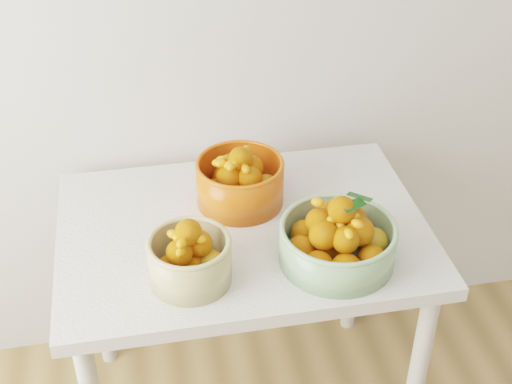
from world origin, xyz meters
The scene contains 4 objects.
table centered at (-0.15, 1.60, 0.65)m, with size 1.00×0.70×0.75m.
bowl_cream centered at (-0.31, 1.41, 0.82)m, with size 0.27×0.27×0.18m.
bowl_green centered at (0.06, 1.42, 0.82)m, with size 0.30×0.30×0.19m.
bowl_orange centered at (-0.14, 1.71, 0.82)m, with size 0.27×0.27×0.18m.
Camera 1 is at (-0.40, 0.09, 1.95)m, focal length 50.00 mm.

